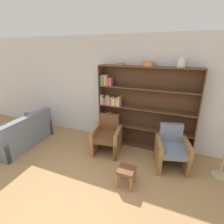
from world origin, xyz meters
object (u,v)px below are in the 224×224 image
object	(u,v)px
bookshelf	(138,109)
bowl_brass	(121,64)
vase_tall	(181,63)
armchair_leather	(107,136)
couch	(21,134)
footstool	(126,172)
armchair_cushioned	(172,149)
bowl_terracotta	(148,63)

from	to	relation	value
bookshelf	bowl_brass	size ratio (longest dim) A/B	13.18
vase_tall	armchair_leather	distance (m)	2.33
bowl_brass	couch	bearing A→B (deg)	-153.23
couch	bookshelf	bearing A→B (deg)	-71.03
footstool	armchair_cushioned	bearing A→B (deg)	53.28
bowl_brass	footstool	xyz separation A→B (m)	(0.70, -1.49, -1.80)
armchair_leather	footstool	distance (m)	1.24
bookshelf	bowl_terracotta	world-z (taller)	bowl_terracotta
bowl_terracotta	vase_tall	bearing A→B (deg)	0.00
couch	footstool	size ratio (longest dim) A/B	4.76
bowl_terracotta	couch	distance (m)	3.68
bookshelf	bowl_brass	bearing A→B (deg)	-176.73
bowl_brass	bowl_terracotta	distance (m)	0.66
bookshelf	bowl_terracotta	distance (m)	1.12
bowl_brass	bowl_terracotta	size ratio (longest dim) A/B	0.63
armchair_cushioned	footstool	distance (m)	1.17
vase_tall	footstool	size ratio (longest dim) A/B	0.57
bookshelf	armchair_cushioned	world-z (taller)	bookshelf
couch	footstool	distance (m)	3.05
bowl_brass	couch	distance (m)	3.16
bowl_brass	armchair_cushioned	distance (m)	2.25
armchair_cushioned	footstool	xyz separation A→B (m)	(-0.69, -0.93, -0.12)
bookshelf	footstool	world-z (taller)	bookshelf
armchair_leather	armchair_cushioned	size ratio (longest dim) A/B	1.00
bookshelf	footstool	xyz separation A→B (m)	(0.24, -1.52, -0.73)
armchair_leather	armchair_cushioned	world-z (taller)	same
armchair_cushioned	armchair_leather	bearing A→B (deg)	-16.19
bookshelf	armchair_cushioned	size ratio (longest dim) A/B	2.66
couch	bowl_terracotta	bearing A→B (deg)	-72.83
armchair_leather	vase_tall	bearing A→B (deg)	-168.56
armchair_leather	bowl_terracotta	bearing A→B (deg)	-153.48
bowl_brass	armchair_leather	distance (m)	1.77
vase_tall	couch	xyz separation A→B (m)	(-3.67, -1.18, -1.83)
armchair_cushioned	couch	bearing A→B (deg)	-6.80
vase_tall	armchair_cushioned	size ratio (longest dim) A/B	0.22
bowl_terracotta	couch	xyz separation A→B (m)	(-2.99, -1.18, -1.81)
couch	armchair_leather	bearing A→B (deg)	-78.86
vase_tall	couch	world-z (taller)	vase_tall
vase_tall	footstool	bearing A→B (deg)	-113.31
armchair_leather	bowl_brass	bearing A→B (deg)	-110.66
bowl_terracotta	armchair_cushioned	bearing A→B (deg)	-37.41
bookshelf	bowl_terracotta	xyz separation A→B (m)	(0.19, -0.03, 1.10)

